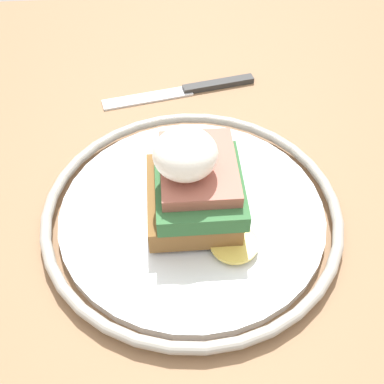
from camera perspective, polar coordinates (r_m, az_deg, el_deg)
The scene contains 4 objects.
dining_table at distance 0.54m, azimuth 0.89°, elevation -14.50°, with size 0.93×0.77×0.78m.
plate at distance 0.44m, azimuth 0.00°, elevation -2.37°, with size 0.27×0.27×0.02m.
sandwich at distance 0.41m, azimuth 0.06°, elevation 1.14°, with size 0.11×0.09×0.09m.
knife at distance 0.58m, azimuth -0.05°, elevation 12.08°, with size 0.05×0.18×0.01m.
Camera 1 is at (-0.25, 0.03, 1.12)m, focal length 45.00 mm.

